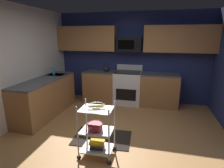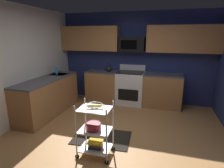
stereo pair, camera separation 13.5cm
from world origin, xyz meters
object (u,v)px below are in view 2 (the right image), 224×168
oven_range (130,87)px  mixing_bowl_large (93,126)px  microwave (132,44)px  kettle (109,69)px  fruit_bowl (95,106)px  dish_soap_bottle (56,71)px  book_stack (96,144)px  rolling_cart (95,130)px

oven_range → mixing_bowl_large: (-0.13, -2.56, 0.04)m
microwave → kettle: bearing=-170.5°
fruit_bowl → mixing_bowl_large: size_ratio=1.08×
oven_range → kettle: bearing=-179.7°
oven_range → dish_soap_bottle: bearing=-156.4°
mixing_bowl_large → kettle: kettle is taller
microwave → mixing_bowl_large: bearing=-92.8°
dish_soap_bottle → kettle: bearing=33.5°
kettle → dish_soap_bottle: size_ratio=1.32×
mixing_bowl_large → oven_range: bearing=87.1°
oven_range → kettle: 0.83m
mixing_bowl_large → book_stack: size_ratio=0.98×
mixing_bowl_large → book_stack: (0.03, -0.00, -0.33)m
rolling_cart → fruit_bowl: rolling_cart is taller
oven_range → microwave: microwave is taller
oven_range → microwave: size_ratio=1.57×
dish_soap_bottle → fruit_bowl: bearing=-44.4°
microwave → dish_soap_bottle: microwave is taller
fruit_bowl → book_stack: size_ratio=1.05×
mixing_bowl_large → microwave: bearing=87.2°
fruit_bowl → kettle: kettle is taller
oven_range → fruit_bowl: (-0.10, -2.56, 0.40)m
book_stack → oven_range: bearing=87.7°
mixing_bowl_large → dish_soap_bottle: 2.52m
book_stack → fruit_bowl: bearing=80.5°
oven_range → kettle: (-0.65, -0.00, 0.52)m
microwave → rolling_cart: size_ratio=0.77×
rolling_cart → book_stack: size_ratio=3.54×
microwave → book_stack: 3.06m
kettle → dish_soap_bottle: bearing=-146.5°
microwave → mixing_bowl_large: size_ratio=2.78×
rolling_cart → dish_soap_bottle: 2.55m
kettle → rolling_cart: bearing=-78.0°
dish_soap_bottle → book_stack: bearing=-44.4°
kettle → dish_soap_bottle: 1.48m
microwave → dish_soap_bottle: (-1.88, -0.92, -0.68)m
fruit_bowl → mixing_bowl_large: 0.36m
kettle → book_stack: bearing=-78.0°
oven_range → rolling_cart: 2.56m
rolling_cart → kettle: kettle is taller
mixing_bowl_large → dish_soap_bottle: dish_soap_bottle is taller
fruit_bowl → kettle: 2.62m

